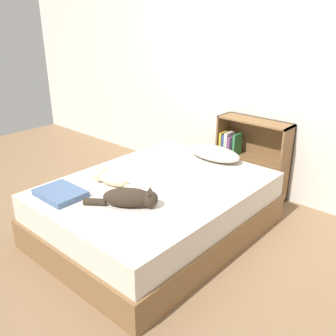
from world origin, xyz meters
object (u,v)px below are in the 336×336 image
cat_light (109,177)px  bookshelf (250,155)px  pillow (214,153)px  cat_dark (131,198)px  bed (157,209)px

cat_light → bookshelf: bookshelf is taller
pillow → bookshelf: bookshelf is taller
pillow → cat_dark: 1.28m
bed → cat_light: (-0.31, -0.29, 0.32)m
bed → bookshelf: size_ratio=2.34×
bookshelf → cat_dark: bearing=-91.1°
bed → cat_light: 0.53m
bed → bookshelf: bearing=82.2°
cat_light → bookshelf: size_ratio=0.60×
pillow → cat_light: cat_light is taller
bed → pillow: bearing=87.6°
cat_light → bookshelf: bearing=-114.1°
pillow → bookshelf: bearing=73.6°
pillow → bed: bearing=-92.4°
cat_light → pillow: bearing=-114.4°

